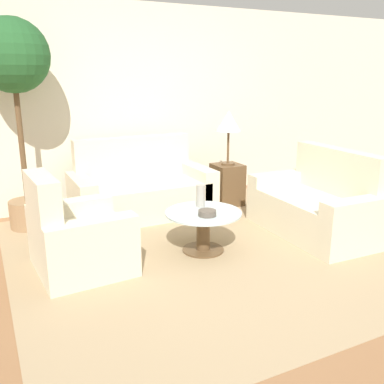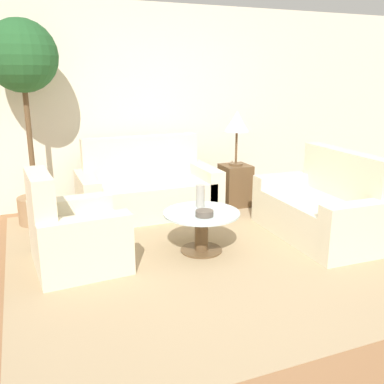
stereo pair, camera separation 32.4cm
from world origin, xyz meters
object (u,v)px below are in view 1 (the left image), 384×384
sofa_main (141,191)px  bowl (207,213)px  armchair (74,240)px  potted_plant (14,75)px  coffee_table (203,226)px  vase (201,196)px  loveseat (319,207)px  table_lamp (229,122)px

sofa_main → bowl: (0.12, -1.53, 0.15)m
armchair → bowl: bearing=-105.7°
armchair → potted_plant: (-0.24, 1.38, 1.42)m
coffee_table → vase: size_ratio=3.31×
sofa_main → potted_plant: (-1.33, 0.10, 1.41)m
potted_plant → vase: size_ratio=10.06×
loveseat → potted_plant: size_ratio=0.64×
table_lamp → vase: 1.56m
table_lamp → vase: table_lamp is taller
loveseat → bowl: loveseat is taller
loveseat → coffee_table: size_ratio=1.95×
sofa_main → loveseat: size_ratio=1.16×
loveseat → coffee_table: 1.40m
potted_plant → bowl: (1.45, -1.63, -1.27)m
armchair → loveseat: size_ratio=0.62×
sofa_main → vase: size_ratio=7.48×
sofa_main → table_lamp: bearing=-7.7°
loveseat → table_lamp: bearing=-163.1°
coffee_table → potted_plant: bearing=134.3°
vase → bowl: (-0.08, -0.29, -0.09)m
table_lamp → potted_plant: potted_plant is taller
loveseat → vase: bearing=-99.9°
potted_plant → bowl: size_ratio=13.31×
potted_plant → coffee_table: bearing=-45.7°
loveseat → coffee_table: loveseat is taller
loveseat → table_lamp: size_ratio=2.09×
armchair → loveseat: bearing=-98.9°
potted_plant → bowl: bearing=-48.4°
potted_plant → vase: 2.35m
sofa_main → loveseat: 2.16m
sofa_main → loveseat: (1.54, -1.51, -0.00)m
sofa_main → coffee_table: bearing=-84.1°
armchair → bowl: armchair is taller
loveseat → table_lamp: 1.62m
sofa_main → bowl: sofa_main is taller
armchair → table_lamp: size_ratio=1.29×
vase → coffee_table: bearing=-108.5°
table_lamp → vase: bearing=-131.9°
table_lamp → potted_plant: (-2.50, 0.26, 0.60)m
armchair → bowl: 1.24m
armchair → vase: size_ratio=3.98×
armchair → table_lamp: bearing=-67.4°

